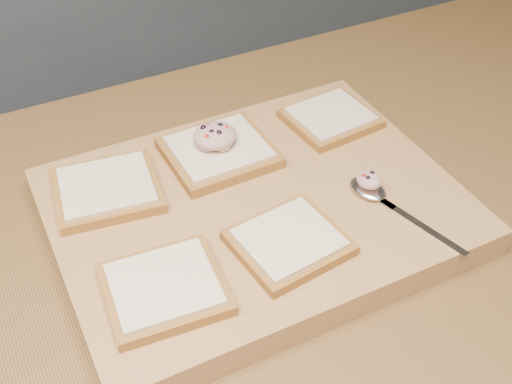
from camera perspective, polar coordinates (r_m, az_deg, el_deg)
back_counter at (r=2.17m, az=-20.36°, el=11.88°), size 3.60×0.62×0.94m
cutting_board at (r=0.79m, az=0.00°, el=-1.67°), size 0.48×0.36×0.04m
bread_far_left at (r=0.80m, az=-13.12°, el=0.25°), size 0.14×0.13×0.02m
bread_far_center at (r=0.83m, az=-3.32°, el=3.61°), size 0.13×0.12×0.02m
bread_far_right at (r=0.90m, az=6.64°, el=6.57°), size 0.12×0.11×0.02m
bread_near_left at (r=0.67m, az=-8.15°, el=-8.45°), size 0.13×0.12×0.02m
bread_near_center at (r=0.71m, az=2.93°, el=-4.45°), size 0.13×0.12×0.02m
tuna_salad_dollop at (r=0.82m, az=-3.67°, el=5.02°), size 0.06×0.05×0.03m
spoon at (r=0.79m, az=10.58°, el=-0.20°), size 0.07×0.17×0.01m
spoon_salad at (r=0.78m, az=10.02°, el=1.06°), size 0.03×0.03×0.02m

